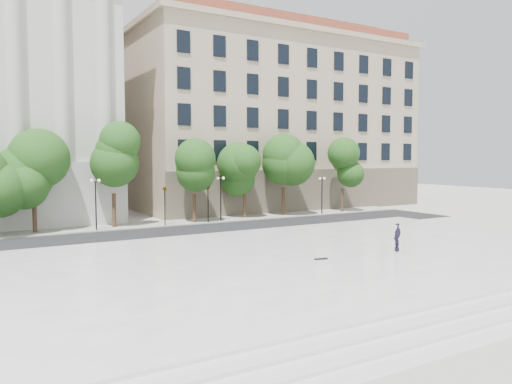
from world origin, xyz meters
TOP-DOWN VIEW (x-y plane):
  - ground at (0.00, 0.00)m, footprint 160.00×160.00m
  - plaza at (0.00, 3.00)m, footprint 44.00×22.00m
  - street at (0.00, 18.00)m, footprint 60.00×8.00m
  - far_sidewalk at (0.00, 24.00)m, footprint 60.00×4.00m
  - building_east at (20.00, 38.91)m, footprint 36.00×26.15m
  - traffic_light_west at (0.49, 22.30)m, footprint 0.68×1.92m
  - traffic_light_east at (4.87, 22.30)m, footprint 0.74×1.96m
  - person_lying at (8.02, 1.06)m, footprint 1.33×1.87m
  - skateboard at (2.30, 1.49)m, footprint 0.81×0.36m
  - plaza_steps at (0.00, -8.90)m, footprint 44.00×3.00m
  - street_trees at (-2.50, 23.58)m, footprint 47.13×4.77m
  - lamp_posts at (0.25, 22.60)m, footprint 38.74×0.28m

SIDE VIEW (x-z plane):
  - ground at x=0.00m, z-range 0.00..0.00m
  - street at x=0.00m, z-range 0.00..0.02m
  - far_sidewalk at x=0.00m, z-range 0.00..0.12m
  - plaza_steps at x=0.00m, z-range -0.03..0.27m
  - plaza at x=0.00m, z-range 0.00..0.45m
  - skateboard at x=2.30m, z-range 0.45..0.53m
  - person_lying at x=8.02m, z-range 0.45..0.93m
  - lamp_posts at x=0.25m, z-range 0.71..5.26m
  - traffic_light_west at x=0.49m, z-range 1.63..5.88m
  - traffic_light_east at x=4.87m, z-range 1.63..5.91m
  - street_trees at x=-2.50m, z-range 1.19..9.30m
  - building_east at x=20.00m, z-range -0.36..22.64m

